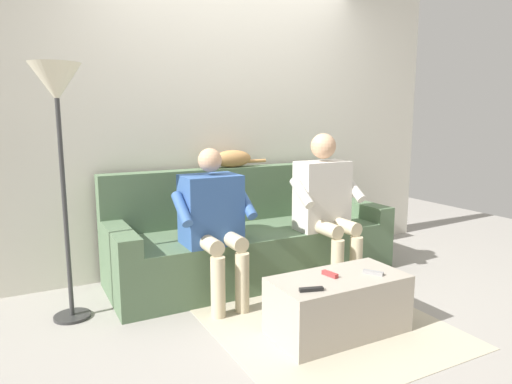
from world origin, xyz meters
name	(u,v)px	position (x,y,z in m)	size (l,w,h in m)	color
ground_plane	(297,306)	(0.00, 0.60, 0.00)	(8.00, 8.00, 0.00)	gray
back_wall	(228,110)	(0.00, -0.57, 1.39)	(4.49, 0.06, 2.78)	beige
couch	(250,241)	(0.00, -0.14, 0.30)	(2.35, 0.81, 0.90)	#516B4C
coffee_table	(338,305)	(0.00, 1.06, 0.18)	(0.85, 0.42, 0.37)	#A89E8E
person_left_seated	(326,200)	(-0.48, 0.26, 0.67)	(0.58, 0.50, 1.21)	beige
person_right_seated	(213,216)	(0.48, 0.23, 0.63)	(0.56, 0.53, 1.12)	#335693
cat_on_backrest	(228,158)	(0.08, -0.41, 0.98)	(0.59, 0.14, 0.16)	#B7844C
remote_black	(311,289)	(0.28, 1.17, 0.38)	(0.14, 0.03, 0.02)	black
remote_red	(330,274)	(0.04, 1.03, 0.38)	(0.11, 0.03, 0.03)	#B73333
remote_gray	(373,273)	(-0.22, 1.12, 0.38)	(0.12, 0.03, 0.02)	gray
floor_rug	(322,322)	(0.00, 0.91, 0.00)	(1.42, 1.54, 0.01)	#B7AD93
floor_lamp	(57,100)	(1.45, 0.06, 1.44)	(0.31, 0.31, 1.67)	#2D2D2D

